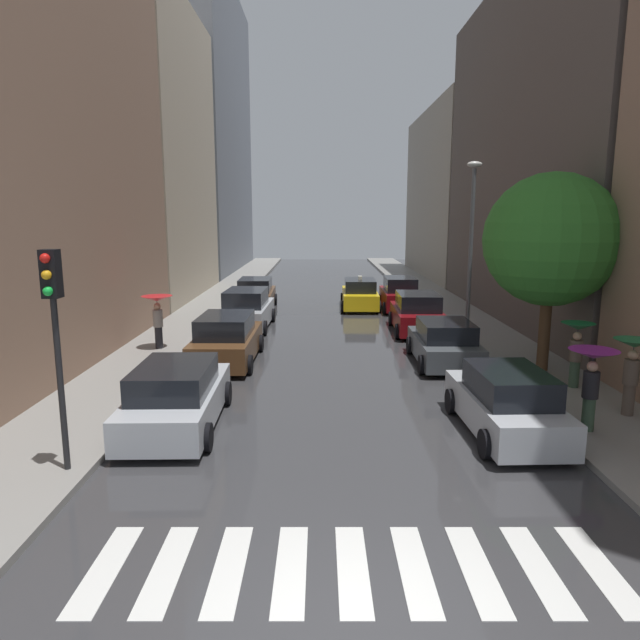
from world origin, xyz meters
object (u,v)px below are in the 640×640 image
parked_car_left_second (228,340)px  pedestrian_near_tree (158,309)px  parked_car_right_fourth (400,295)px  lamp_post_right (472,238)px  street_tree_right (552,240)px  parked_car_right_second (445,344)px  traffic_light_left_corner (55,312)px  parked_car_left_nearest (178,397)px  taxi_midroad (361,295)px  pedestrian_by_kerb (633,361)px  pedestrian_far_side (593,370)px  parked_car_left_third (248,310)px  parked_car_right_nearest (507,404)px  parked_car_left_fourth (257,295)px  parked_car_right_third (418,314)px  pedestrian_foreground (578,341)px

parked_car_left_second → pedestrian_near_tree: (-2.80, 1.54, 0.85)m
parked_car_right_fourth → lamp_post_right: (1.73, -7.55, 3.34)m
pedestrian_near_tree → street_tree_right: bearing=-26.4°
parked_car_right_second → traffic_light_left_corner: bearing=133.6°
parked_car_left_nearest → taxi_midroad: size_ratio=1.03×
parked_car_left_second → pedestrian_by_kerb: (10.93, -5.69, 0.73)m
taxi_midroad → street_tree_right: (4.98, -13.20, 3.54)m
pedestrian_far_side → parked_car_left_third: bearing=10.6°
parked_car_right_fourth → parked_car_right_nearest: bearing=-179.0°
parked_car_left_third → traffic_light_left_corner: (-1.66, -14.89, 2.45)m
pedestrian_far_side → lamp_post_right: size_ratio=0.27×
pedestrian_by_kerb → parked_car_right_nearest: bearing=-31.4°
pedestrian_near_tree → parked_car_left_second: bearing=-42.2°
parked_car_right_nearest → lamp_post_right: size_ratio=0.62×
street_tree_right → pedestrian_by_kerb: bearing=-82.9°
street_tree_right → parked_car_left_third: bearing=144.1°
parked_car_left_third → pedestrian_by_kerb: size_ratio=2.51×
parked_car_left_fourth → parked_car_right_third: bearing=-129.4°
pedestrian_far_side → pedestrian_by_kerb: bearing=-81.1°
parked_car_right_third → pedestrian_far_side: (1.96, -11.96, 0.78)m
parked_car_left_second → parked_car_right_third: 9.14m
parked_car_left_nearest → traffic_light_left_corner: (-1.52, -2.67, 2.54)m
parked_car_left_fourth → taxi_midroad: 5.70m
taxi_midroad → parked_car_left_second: bearing=156.5°
parked_car_left_third → pedestrian_near_tree: (-2.73, -4.56, 0.82)m
parked_car_left_second → pedestrian_by_kerb: 12.35m
parked_car_right_fourth → pedestrian_foreground: 14.82m
parked_car_right_fourth → traffic_light_left_corner: traffic_light_left_corner is taller
parked_car_right_third → pedestrian_foreground: pedestrian_foreground is taller
parked_car_left_third → pedestrian_foreground: bearing=-129.7°
parked_car_left_nearest → pedestrian_foreground: 11.20m
parked_car_right_third → pedestrian_near_tree: pedestrian_near_tree is taller
pedestrian_foreground → pedestrian_far_side: size_ratio=0.99×
taxi_midroad → traffic_light_left_corner: (-7.16, -20.50, 2.52)m
pedestrian_far_side → street_tree_right: (0.96, 5.24, 2.72)m
street_tree_right → traffic_light_left_corner: size_ratio=1.45×
parked_car_right_nearest → pedestrian_near_tree: (-10.38, 8.12, 0.90)m
pedestrian_near_tree → street_tree_right: (13.20, -3.03, 2.65)m
parked_car_right_nearest → taxi_midroad: (-2.15, 18.29, 0.02)m
pedestrian_near_tree → lamp_post_right: lamp_post_right is taller
traffic_light_left_corner → parked_car_left_fourth: bearing=85.8°
parked_car_right_third → taxi_midroad: (-2.06, 6.48, -0.05)m
parked_car_left_second → pedestrian_near_tree: size_ratio=2.39×
parked_car_right_second → lamp_post_right: size_ratio=0.61×
pedestrian_near_tree → traffic_light_left_corner: size_ratio=0.46×
pedestrian_near_tree → lamp_post_right: (12.06, 2.05, 2.52)m
pedestrian_near_tree → pedestrian_far_side: (12.25, -8.26, -0.06)m
parked_car_right_second → pedestrian_near_tree: 10.50m
pedestrian_far_side → traffic_light_left_corner: size_ratio=0.45×
taxi_midroad → street_tree_right: 14.55m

